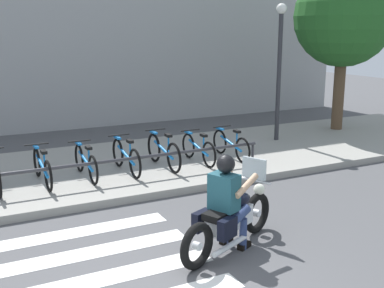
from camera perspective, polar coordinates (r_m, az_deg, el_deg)
sidewalk at (r=10.80m, az=-15.61°, el=-3.53°), size 24.00×4.40×0.15m
crosswalk_stripe_3 at (r=6.56m, az=-9.44°, el=-15.17°), size 2.80×0.40×0.01m
crosswalk_stripe_4 at (r=7.25m, az=-11.40°, el=-12.37°), size 2.80×0.40×0.01m
crosswalk_stripe_5 at (r=7.96m, az=-12.99°, el=-10.04°), size 2.80×0.40×0.01m
motorcycle at (r=7.04m, az=4.53°, el=-8.83°), size 2.02×1.04×1.24m
rider at (r=6.85m, az=4.19°, el=-6.16°), size 0.76×0.70×1.44m
bicycle_2 at (r=9.91m, az=-17.28°, el=-2.64°), size 0.48×1.71×0.74m
bicycle_3 at (r=10.08m, az=-12.44°, el=-2.12°), size 0.48×1.62×0.72m
bicycle_4 at (r=10.31m, az=-7.80°, el=-1.49°), size 0.48×1.67×0.76m
bicycle_5 at (r=10.61m, az=-3.40°, el=-0.89°), size 0.48×1.72×0.80m
bicycle_6 at (r=10.98m, az=0.74°, el=-0.56°), size 0.48×1.57×0.71m
bicycle_7 at (r=11.39m, az=4.59°, el=-0.07°), size 0.48×1.60×0.72m
bike_rack at (r=9.65m, az=-9.16°, el=-2.07°), size 6.65×0.07×0.49m
street_lamp at (r=13.28m, az=10.30°, el=9.75°), size 0.28×0.28×3.79m
tree_near_rack at (r=15.23m, az=17.52°, el=14.10°), size 2.94×2.94×4.97m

